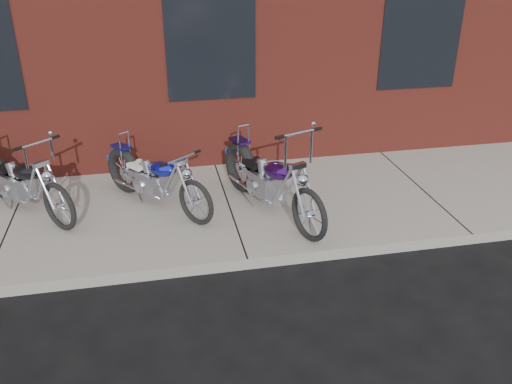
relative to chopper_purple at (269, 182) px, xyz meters
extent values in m
plane|color=black|center=(-0.53, -1.18, -0.59)|extent=(120.00, 120.00, 0.00)
cube|color=gray|center=(-0.53, 0.32, -0.52)|extent=(22.00, 3.00, 0.15)
torus|color=black|center=(-0.22, 0.59, -0.05)|extent=(0.42, 0.79, 0.79)
torus|color=black|center=(0.37, -1.02, -0.09)|extent=(0.32, 0.69, 0.71)
cube|color=gray|center=(0.02, -0.07, -0.06)|extent=(0.44, 0.52, 0.33)
ellipsoid|color=#3A1062|center=(0.13, -0.35, 0.25)|extent=(0.47, 0.66, 0.33)
cube|color=black|center=(-0.08, 0.20, 0.16)|extent=(0.35, 0.38, 0.07)
cylinder|color=silver|center=(0.33, -0.89, 0.20)|extent=(0.15, 0.31, 0.59)
cylinder|color=silver|center=(0.28, -0.76, 0.92)|extent=(0.57, 0.24, 0.03)
cylinder|color=silver|center=(-0.19, 0.51, 0.36)|extent=(0.03, 0.03, 0.52)
cylinder|color=silver|center=(0.06, 0.20, -0.20)|extent=(0.39, 0.94, 0.05)
torus|color=black|center=(-1.90, 0.93, -0.09)|extent=(0.54, 0.64, 0.71)
torus|color=black|center=(-0.95, -0.28, -0.12)|extent=(0.45, 0.55, 0.64)
cube|color=gray|center=(-1.51, 0.44, -0.10)|extent=(0.46, 0.48, 0.30)
ellipsoid|color=#1B24C3|center=(-1.34, 0.22, 0.19)|extent=(0.53, 0.58, 0.30)
cube|color=silver|center=(-1.67, 0.64, 0.10)|extent=(0.36, 0.36, 0.06)
cylinder|color=silver|center=(-1.03, -0.19, 0.13)|extent=(0.21, 0.25, 0.53)
cylinder|color=silver|center=(-1.10, -0.09, 0.45)|extent=(0.44, 0.36, 0.03)
cylinder|color=silver|center=(-1.85, 0.87, 0.28)|extent=(0.03, 0.03, 0.47)
cylinder|color=silver|center=(-1.55, 0.68, -0.23)|extent=(0.58, 0.73, 0.05)
torus|color=black|center=(-2.70, -0.08, -0.11)|extent=(0.50, 0.55, 0.67)
cube|color=gray|center=(-3.34, 0.64, -0.08)|extent=(0.49, 0.50, 0.31)
ellipsoid|color=black|center=(-3.15, 0.43, 0.22)|extent=(0.58, 0.60, 0.32)
cube|color=black|center=(-3.51, 0.85, 0.12)|extent=(0.38, 0.38, 0.06)
cylinder|color=silver|center=(-2.79, 0.02, 0.16)|extent=(0.23, 0.25, 0.56)
cylinder|color=silver|center=(-2.87, 0.12, 0.72)|extent=(0.45, 0.40, 0.03)
cylinder|color=silver|center=(-3.39, 0.90, -0.22)|extent=(0.65, 0.73, 0.05)
camera|label=1|loc=(-1.54, -6.64, 3.12)|focal=38.00mm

